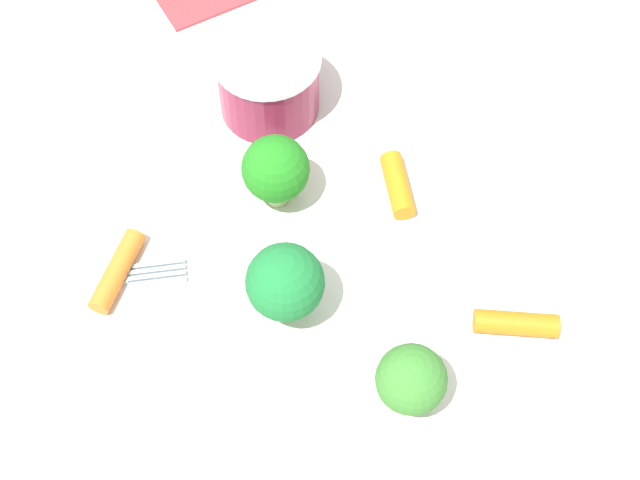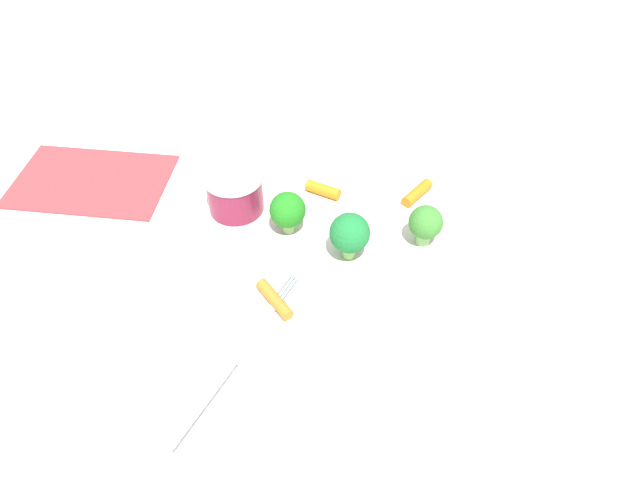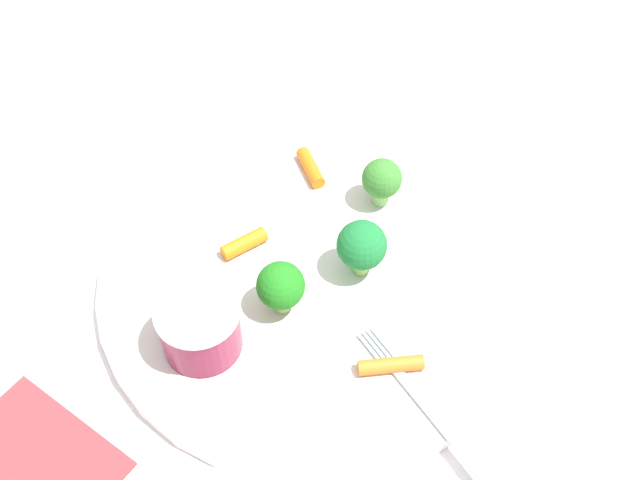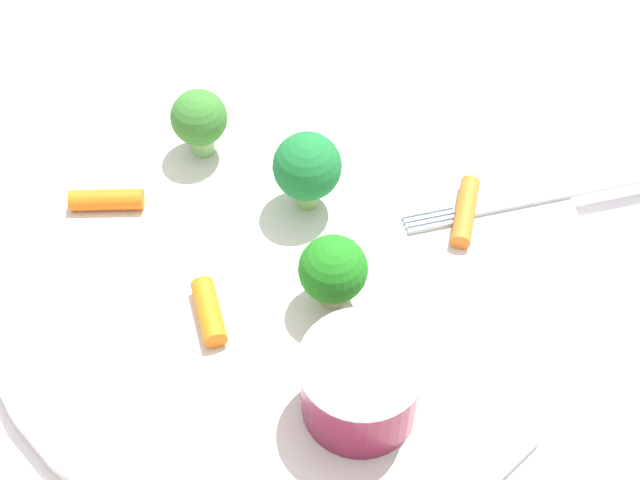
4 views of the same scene
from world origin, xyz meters
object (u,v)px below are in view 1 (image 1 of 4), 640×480
Objects in this scene: broccoli_floret_0 at (411,381)px; carrot_stick_2 at (117,271)px; broccoli_floret_2 at (276,170)px; carrot_stick_0 at (516,323)px; plate at (316,262)px; fork at (6,292)px; broccoli_floret_1 at (285,283)px; carrot_stick_1 at (394,182)px; sauce_cup at (268,82)px.

broccoli_floret_0 reaches higher than carrot_stick_2.
carrot_stick_2 is (-0.02, -0.09, -0.02)m from broccoli_floret_2.
broccoli_floret_0 is 0.07m from carrot_stick_0.
broccoli_floret_0 is at bearing -13.83° from broccoli_floret_2.
plate is 0.15m from fork.
carrot_stick_0 is at bearing 42.86° from fork.
fork is (-0.03, -0.05, -0.00)m from carrot_stick_2.
broccoli_floret_1 is 0.14m from fork.
broccoli_floret_2 reaches higher than carrot_stick_1.
fork is (0.00, -0.17, -0.02)m from sauce_cup.
broccoli_floret_2 is at bearing 166.17° from broccoli_floret_0.
plate is at bearing 55.36° from fork.
plate is 0.06m from carrot_stick_1.
broccoli_floret_0 is 1.06× the size of carrot_stick_0.
carrot_stick_2 is (-0.05, -0.13, -0.00)m from carrot_stick_1.
fork is at bearing -89.64° from sauce_cup.
broccoli_floret_2 reaches higher than carrot_stick_2.
carrot_stick_1 is at bearing 7.45° from sauce_cup.
carrot_stick_0 is at bearing 42.45° from broccoli_floret_1.
broccoli_floret_1 is at bearing -137.55° from carrot_stick_0.
carrot_stick_1 is (0.04, 0.05, -0.02)m from broccoli_floret_2.
sauce_cup is 1.36× the size of broccoli_floret_0.
sauce_cup is 0.18m from carrot_stick_0.
carrot_stick_2 is at bearing -101.84° from broccoli_floret_2.
carrot_stick_1 is at bearing 65.36° from fork.
sauce_cup reaches higher than carrot_stick_0.
sauce_cup is 1.29× the size of carrot_stick_2.
carrot_stick_1 is 0.20m from fork.
plate is 0.05m from broccoli_floret_1.
carrot_stick_1 is (-0.10, 0.01, 0.00)m from carrot_stick_0.
sauce_cup is 1.44× the size of carrot_stick_0.
broccoli_floret_1 reaches higher than sauce_cup.
carrot_stick_0 is at bearing 24.15° from plate.
broccoli_floret_2 is 0.99× the size of carrot_stick_2.
carrot_stick_1 is (0.08, 0.01, -0.01)m from sauce_cup.
fork is at bearing -137.14° from carrot_stick_0.
broccoli_floret_0 is 0.27× the size of fork.
broccoli_floret_1 is 1.21× the size of carrot_stick_0.
broccoli_floret_2 is 0.09m from carrot_stick_2.
broccoli_floret_1 is 0.31× the size of fork.
broccoli_floret_2 reaches higher than sauce_cup.
broccoli_floret_1 is at bearing -37.43° from broccoli_floret_2.
broccoli_floret_0 is (0.17, -0.07, 0.00)m from sauce_cup.
plate is 8.87× the size of carrot_stick_1.
carrot_stick_1 is 0.23× the size of fork.
carrot_stick_0 is at bearing -1.26° from sauce_cup.
sauce_cup is at bearing 90.36° from fork.
broccoli_floret_0 is 0.95× the size of carrot_stick_2.
sauce_cup is 0.09m from carrot_stick_1.
broccoli_floret_2 is 0.14m from fork.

